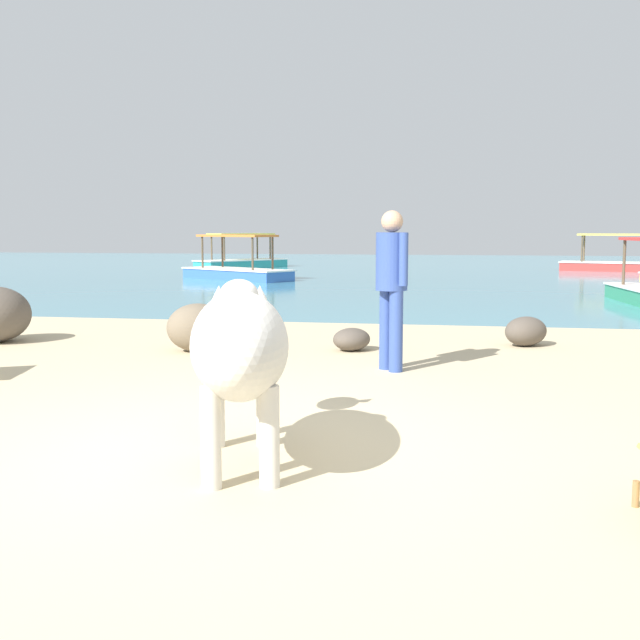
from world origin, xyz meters
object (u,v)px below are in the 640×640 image
object	(u,v)px
person_standing	(392,278)
boat_blue	(237,270)
cow	(239,344)
boat_teal	(242,261)
boat_red	(615,263)

from	to	relation	value
person_standing	boat_blue	distance (m)	15.28
boat_blue	cow	bearing A→B (deg)	138.34
boat_teal	boat_blue	distance (m)	6.76
boat_blue	boat_red	world-z (taller)	same
cow	boat_blue	distance (m)	18.26
boat_teal	cow	bearing A→B (deg)	-128.15
person_standing	boat_red	distance (m)	21.71
boat_teal	boat_blue	bearing A→B (deg)	-129.24
cow	boat_red	world-z (taller)	boat_red
boat_teal	boat_red	bearing A→B (deg)	-53.15
cow	person_standing	xyz separation A→B (m)	(0.63, 3.37, 0.21)
boat_red	cow	bearing A→B (deg)	-91.85
boat_blue	boat_teal	bearing A→B (deg)	-43.14
person_standing	boat_red	xyz separation A→B (m)	(5.91, 20.88, -0.70)
person_standing	boat_teal	size ratio (longest dim) A/B	0.44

